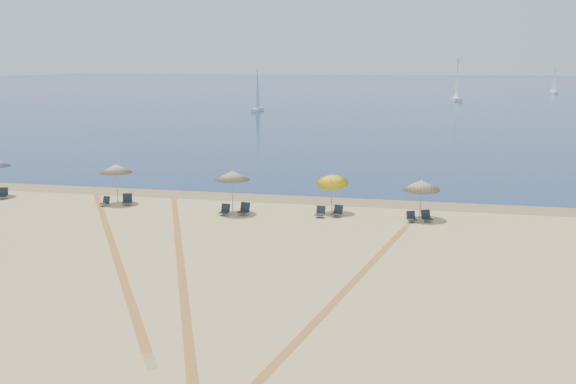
% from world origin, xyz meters
% --- Properties ---
extents(ground, '(160.00, 160.00, 0.00)m').
position_xyz_m(ground, '(0.00, 0.00, 0.00)').
color(ground, tan).
rests_on(ground, ground).
extents(ocean, '(500.00, 500.00, 0.00)m').
position_xyz_m(ocean, '(0.00, 225.00, 0.01)').
color(ocean, '#0C2151').
rests_on(ocean, ground).
extents(wet_sand, '(500.00, 500.00, 0.00)m').
position_xyz_m(wet_sand, '(0.00, 24.00, 0.00)').
color(wet_sand, olive).
rests_on(wet_sand, ground).
extents(umbrella_1, '(2.07, 2.07, 2.58)m').
position_xyz_m(umbrella_1, '(-11.31, 20.52, 2.24)').
color(umbrella_1, gray).
rests_on(umbrella_1, ground).
extents(umbrella_2, '(2.12, 2.12, 2.61)m').
position_xyz_m(umbrella_2, '(-3.29, 19.49, 2.27)').
color(umbrella_2, gray).
rests_on(umbrella_2, ground).
extents(umbrella_3, '(1.93, 2.00, 2.62)m').
position_xyz_m(umbrella_3, '(2.54, 20.75, 2.06)').
color(umbrella_3, gray).
rests_on(umbrella_3, ground).
extents(umbrella_4, '(2.16, 2.20, 2.33)m').
position_xyz_m(umbrella_4, '(7.74, 20.35, 1.98)').
color(umbrella_4, gray).
rests_on(umbrella_4, ground).
extents(chair_1, '(0.78, 0.84, 0.71)m').
position_xyz_m(chair_1, '(-19.40, 20.16, 0.31)').
color(chair_1, black).
rests_on(chair_1, ground).
extents(chair_2, '(0.57, 0.64, 0.59)m').
position_xyz_m(chair_2, '(-11.69, 19.58, 0.26)').
color(chair_2, black).
rests_on(chair_2, ground).
extents(chair_3, '(0.80, 0.86, 0.71)m').
position_xyz_m(chair_3, '(-10.45, 20.12, 0.31)').
color(chair_3, black).
rests_on(chair_3, ground).
extents(chair_4, '(0.59, 0.67, 0.65)m').
position_xyz_m(chair_4, '(-3.58, 18.83, 0.29)').
color(chair_4, black).
rests_on(chair_4, ground).
extents(chair_5, '(0.70, 0.78, 0.72)m').
position_xyz_m(chair_5, '(-2.47, 19.11, 0.32)').
color(chair_5, black).
rests_on(chair_5, ground).
extents(chair_6, '(0.59, 0.67, 0.64)m').
position_xyz_m(chair_6, '(2.04, 19.49, 0.28)').
color(chair_6, black).
rests_on(chair_6, ground).
extents(chair_7, '(0.73, 0.79, 0.67)m').
position_xyz_m(chair_7, '(3.00, 19.80, 0.29)').
color(chair_7, black).
rests_on(chair_7, ground).
extents(chair_8, '(0.67, 0.72, 0.61)m').
position_xyz_m(chair_8, '(7.27, 19.42, 0.27)').
color(chair_8, black).
rests_on(chair_8, ground).
extents(chair_9, '(0.74, 0.79, 0.65)m').
position_xyz_m(chair_9, '(8.11, 19.72, 0.29)').
color(chair_9, black).
rests_on(chair_9, ground).
extents(sailboat_0, '(1.37, 5.02, 7.44)m').
position_xyz_m(sailboat_0, '(-21.78, 96.21, 2.25)').
color(sailboat_0, white).
rests_on(sailboat_0, ocean).
extents(sailboat_1, '(2.40, 6.64, 9.67)m').
position_xyz_m(sailboat_1, '(15.42, 136.47, 2.92)').
color(sailboat_1, white).
rests_on(sailboat_1, ocean).
extents(sailboat_2, '(2.01, 4.99, 7.24)m').
position_xyz_m(sailboat_2, '(44.03, 175.67, 2.19)').
color(sailboat_2, white).
rests_on(sailboat_2, ocean).
extents(tire_tracks, '(48.20, 43.91, 0.00)m').
position_xyz_m(tire_tracks, '(-2.08, 9.34, 0.00)').
color(tire_tracks, tan).
rests_on(tire_tracks, ground).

